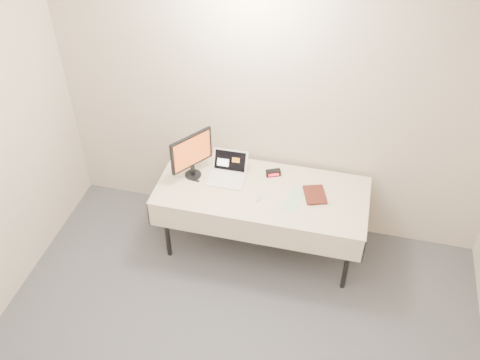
% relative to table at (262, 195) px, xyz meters
% --- Properties ---
extents(back_wall, '(4.00, 0.10, 2.70)m').
position_rel_table_xyz_m(back_wall, '(0.00, 0.45, 0.67)').
color(back_wall, beige).
rests_on(back_wall, ground).
extents(table, '(1.86, 0.81, 0.74)m').
position_rel_table_xyz_m(table, '(0.00, 0.00, 0.00)').
color(table, black).
rests_on(table, ground).
extents(laptop, '(0.33, 0.31, 0.21)m').
position_rel_table_xyz_m(laptop, '(-0.34, 0.11, 0.11)').
color(laptop, white).
rests_on(laptop, table).
extents(monitor, '(0.27, 0.37, 0.44)m').
position_rel_table_xyz_m(monitor, '(-0.65, 0.05, 0.32)').
color(monitor, black).
rests_on(monitor, table).
extents(book, '(0.18, 0.08, 0.24)m').
position_rel_table_xyz_m(book, '(0.37, 0.01, 0.18)').
color(book, maroon).
rests_on(book, table).
extents(alarm_clock, '(0.14, 0.10, 0.06)m').
position_rel_table_xyz_m(alarm_clock, '(0.05, 0.22, 0.09)').
color(alarm_clock, black).
rests_on(alarm_clock, table).
extents(clicker, '(0.05, 0.09, 0.02)m').
position_rel_table_xyz_m(clicker, '(-0.01, -0.13, 0.07)').
color(clicker, silver).
rests_on(clicker, table).
extents(paper_form, '(0.17, 0.32, 0.00)m').
position_rel_table_xyz_m(paper_form, '(0.29, -0.06, 0.06)').
color(paper_form, '#AFDCAF').
rests_on(paper_form, table).
extents(usb_dongle, '(0.06, 0.02, 0.01)m').
position_rel_table_xyz_m(usb_dongle, '(-0.60, -0.02, 0.07)').
color(usb_dongle, black).
rests_on(usb_dongle, table).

